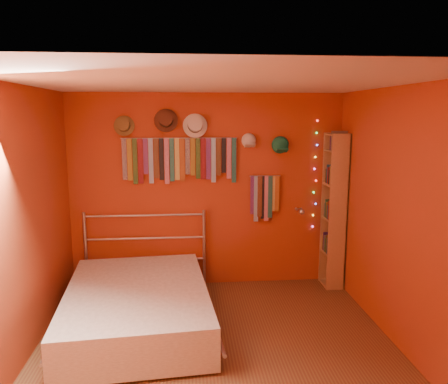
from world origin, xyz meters
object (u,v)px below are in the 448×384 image
object	(u,v)px
bookshelf	(337,210)
bed	(138,306)
reading_lamp	(301,211)
tie_rack	(179,158)

from	to	relation	value
bookshelf	bed	world-z (taller)	bookshelf
reading_lamp	bookshelf	distance (m)	0.48
tie_rack	reading_lamp	size ratio (longest dim) A/B	4.61
tie_rack	bookshelf	bearing A→B (deg)	-4.41
bed	tie_rack	bearing A→B (deg)	63.02
bookshelf	reading_lamp	bearing A→B (deg)	-177.33
reading_lamp	bed	xyz separation A→B (m)	(-1.98, -0.92, -0.78)
tie_rack	reading_lamp	world-z (taller)	tie_rack
bookshelf	bed	distance (m)	2.75
reading_lamp	tie_rack	bearing A→B (deg)	173.39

